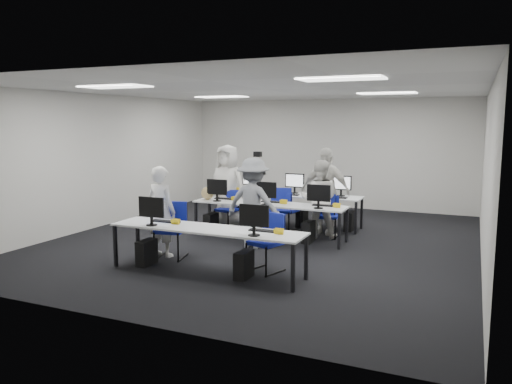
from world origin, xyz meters
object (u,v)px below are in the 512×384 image
at_px(photographer, 253,203).
at_px(chair_5, 235,214).
at_px(chair_4, 328,224).
at_px(student_2, 228,186).
at_px(desk_mid, 269,206).
at_px(chair_1, 266,253).
at_px(chair_7, 327,221).
at_px(student_1, 319,199).
at_px(student_0, 161,211).
at_px(chair_0, 171,241).
at_px(chair_2, 227,217).
at_px(desk_front, 206,231).
at_px(student_3, 325,191).
at_px(chair_3, 280,219).
at_px(chair_6, 287,218).

bearing_deg(photographer, chair_5, -50.95).
height_order(chair_4, student_2, student_2).
height_order(desk_mid, student_2, student_2).
distance_m(chair_1, chair_7, 3.02).
xyz_separation_m(chair_7, student_1, (-0.08, -0.37, 0.52)).
relative_size(student_0, student_2, 0.87).
height_order(chair_4, photographer, photographer).
distance_m(chair_0, chair_4, 3.40).
distance_m(chair_2, student_0, 2.57).
height_order(desk_front, chair_2, chair_2).
bearing_deg(desk_mid, student_1, 29.19).
relative_size(student_1, student_3, 0.87).
relative_size(student_0, student_1, 1.00).
bearing_deg(chair_4, student_1, -150.45).
distance_m(chair_1, chair_3, 2.81).
xyz_separation_m(chair_3, student_1, (0.88, -0.05, 0.50)).
relative_size(chair_0, student_1, 0.61).
bearing_deg(chair_4, chair_5, 168.06).
height_order(desk_mid, chair_3, chair_3).
bearing_deg(chair_0, photographer, 38.23).
relative_size(chair_2, student_1, 0.52).
relative_size(chair_6, student_1, 0.53).
relative_size(chair_2, student_3, 0.46).
xyz_separation_m(chair_1, chair_6, (-0.77, 3.09, -0.03)).
bearing_deg(desk_mid, desk_front, -90.00).
height_order(student_1, photographer, photographer).
xyz_separation_m(desk_front, chair_1, (0.82, 0.46, -0.39)).
bearing_deg(chair_1, desk_mid, 129.04).
relative_size(chair_4, student_0, 0.52).
bearing_deg(chair_6, chair_2, -151.18).
distance_m(chair_1, chair_2, 3.33).
height_order(desk_front, chair_5, chair_5).
bearing_deg(desk_front, student_0, 154.79).
bearing_deg(student_3, student_1, -84.16).
bearing_deg(chair_5, desk_mid, -52.57).
height_order(chair_6, photographer, photographer).
height_order(chair_0, chair_7, chair_0).
height_order(chair_0, chair_6, chair_0).
xyz_separation_m(chair_0, student_2, (-0.31, 2.81, 0.62)).
bearing_deg(chair_7, chair_2, -172.06).
height_order(chair_2, chair_6, chair_6).
xyz_separation_m(chair_1, student_0, (-2.06, 0.12, 0.51)).
height_order(student_0, student_3, student_3).
xyz_separation_m(chair_2, student_1, (2.13, 0.02, 0.54)).
distance_m(desk_mid, chair_2, 1.38).
bearing_deg(desk_front, student_1, 73.65).
height_order(chair_3, student_2, student_2).
distance_m(chair_6, student_2, 1.55).
distance_m(chair_4, student_0, 3.55).
height_order(chair_5, student_3, student_3).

